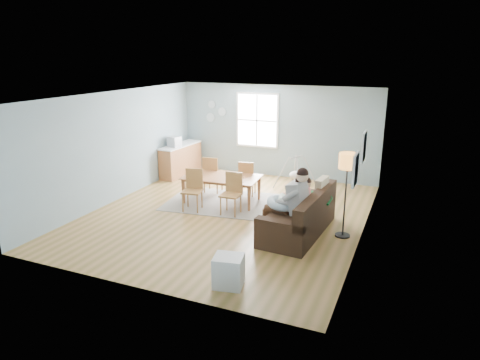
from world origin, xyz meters
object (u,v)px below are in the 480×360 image
at_px(sofa, 301,218).
at_px(dining_table, 221,190).
at_px(chair_se, 232,190).
at_px(father, 290,200).
at_px(toddler, 301,194).
at_px(floor_lamp, 347,168).
at_px(chair_sw, 193,187).
at_px(monitor, 174,141).
at_px(counter, 181,159).
at_px(chair_nw, 212,172).
at_px(chair_ne, 247,176).
at_px(storage_cube, 228,271).
at_px(baby_swing, 296,175).

distance_m(sofa, dining_table, 2.56).
bearing_deg(chair_se, dining_table, 133.38).
relative_size(father, toddler, 1.61).
height_order(sofa, father, father).
distance_m(floor_lamp, chair_se, 2.75).
height_order(sofa, chair_sw, chair_sw).
distance_m(floor_lamp, monitor, 5.89).
bearing_deg(counter, monitor, -91.55).
bearing_deg(chair_nw, counter, 143.47).
height_order(sofa, chair_ne, chair_ne).
bearing_deg(chair_se, floor_lamp, -7.23).
height_order(sofa, chair_se, chair_se).
relative_size(storage_cube, chair_ne, 0.57).
distance_m(father, chair_sw, 2.66).
bearing_deg(father, dining_table, 147.03).
bearing_deg(toddler, baby_swing, 107.75).
xyz_separation_m(sofa, storage_cube, (-0.52, -2.48, -0.07)).
bearing_deg(toddler, father, -100.19).
distance_m(father, counter, 5.43).
distance_m(chair_se, chair_nw, 1.61).
distance_m(dining_table, chair_se, 0.84).
bearing_deg(monitor, floor_lamp, -24.23).
bearing_deg(sofa, dining_table, 154.79).
bearing_deg(chair_sw, sofa, -8.23).
relative_size(sofa, chair_sw, 2.37).
height_order(sofa, toddler, toddler).
distance_m(storage_cube, chair_nw, 4.78).
bearing_deg(counter, chair_sw, -54.17).
height_order(toddler, chair_ne, toddler).
relative_size(chair_sw, chair_ne, 1.04).
xyz_separation_m(floor_lamp, dining_table, (-3.14, 0.91, -1.10)).
bearing_deg(baby_swing, counter, 179.31).
bearing_deg(sofa, monitor, 150.28).
distance_m(father, monitor, 5.26).
distance_m(father, dining_table, 2.61).
bearing_deg(floor_lamp, chair_ne, 149.54).
bearing_deg(monitor, chair_ne, -16.96).
xyz_separation_m(chair_sw, chair_nw, (-0.15, 1.28, 0.01)).
relative_size(father, chair_ne, 1.60).
bearing_deg(father, floor_lamp, 25.98).
distance_m(toddler, chair_ne, 2.44).
xyz_separation_m(father, baby_swing, (-0.75, 3.17, -0.39)).
xyz_separation_m(chair_ne, monitor, (-2.62, 0.80, 0.56)).
xyz_separation_m(storage_cube, chair_nw, (-2.35, 4.15, 0.31)).
distance_m(chair_nw, chair_ne, 0.95).
distance_m(chair_se, chair_ne, 1.30).
relative_size(chair_se, chair_ne, 1.04).
height_order(chair_se, monitor, monitor).
bearing_deg(chair_sw, chair_nw, 96.69).
bearing_deg(floor_lamp, counter, 152.99).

